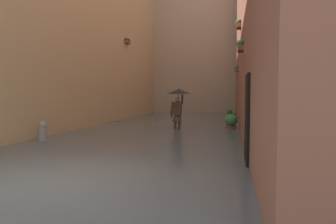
# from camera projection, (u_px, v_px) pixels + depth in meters

# --- Properties ---
(ground_plane) EXTENTS (60.00, 60.00, 0.00)m
(ground_plane) POSITION_uv_depth(u_px,v_px,m) (169.00, 128.00, 15.90)
(ground_plane) COLOR slate
(flood_water) EXTENTS (7.96, 27.51, 0.18)m
(flood_water) POSITION_uv_depth(u_px,v_px,m) (169.00, 126.00, 15.89)
(flood_water) COLOR #515B60
(flood_water) RESTS_ON ground_plane
(building_facade_right) EXTENTS (2.04, 25.51, 12.39)m
(building_facade_right) POSITION_uv_depth(u_px,v_px,m) (89.00, 13.00, 16.46)
(building_facade_right) COLOR tan
(building_facade_right) RESTS_ON ground_plane
(building_facade_far) EXTENTS (10.76, 1.80, 13.99)m
(building_facade_far) POSITION_uv_depth(u_px,v_px,m) (195.00, 36.00, 26.90)
(building_facade_far) COLOR tan
(building_facade_far) RESTS_ON ground_plane
(person_wading) EXTENTS (1.12, 1.12, 2.08)m
(person_wading) POSITION_uv_depth(u_px,v_px,m) (178.00, 100.00, 13.75)
(person_wading) COLOR #4C4233
(person_wading) RESTS_ON ground_plane
(potted_plant_near_left) EXTENTS (0.39, 0.39, 0.80)m
(potted_plant_near_left) POSITION_uv_depth(u_px,v_px,m) (230.00, 115.00, 20.21)
(potted_plant_near_left) COLOR brown
(potted_plant_near_left) RESTS_ON ground_plane
(potted_plant_far_left) EXTENTS (0.57, 0.57, 0.87)m
(potted_plant_far_left) POSITION_uv_depth(u_px,v_px,m) (231.00, 123.00, 13.69)
(potted_plant_far_left) COLOR brown
(potted_plant_far_left) RESTS_ON ground_plane
(mooring_bollard) EXTENTS (0.32, 0.32, 0.84)m
(mooring_bollard) POSITION_uv_depth(u_px,v_px,m) (42.00, 134.00, 10.24)
(mooring_bollard) COLOR gray
(mooring_bollard) RESTS_ON ground_plane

